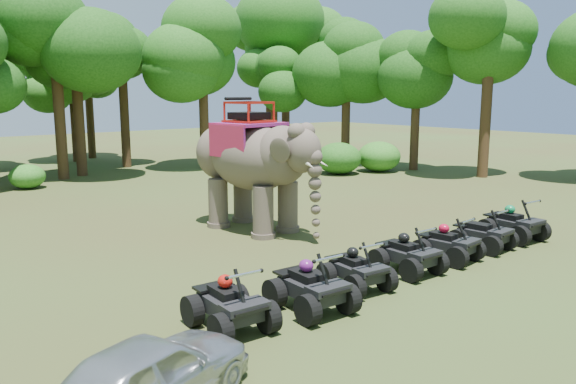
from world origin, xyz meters
The scene contains 23 objects.
ground centered at (0.00, 0.00, 0.00)m, with size 110.00×110.00×0.00m, color #47381E.
elephant centered at (1.22, 4.59, 2.24)m, with size 2.35×5.34×4.49m, color brown, non-canonical shape.
parked_car centered at (-6.65, -3.62, 0.59)m, with size 1.40×3.49×1.19m, color silver.
atv_0 centered at (-4.09, -1.90, 0.67)m, with size 1.32×1.81×1.34m, color black, non-canonical shape.
atv_1 centered at (-2.20, -2.21, 0.68)m, with size 1.34×1.84×1.36m, color black, non-canonical shape.
atv_2 centered at (-0.44, -1.90, 0.62)m, with size 1.21×1.66×1.23m, color black, non-canonical shape.
atv_3 centered at (1.50, -1.91, 0.64)m, with size 1.26×1.73×1.28m, color black, non-canonical shape.
atv_4 centered at (3.25, -1.94, 0.63)m, with size 1.25×1.71×1.27m, color black, non-canonical shape.
atv_5 centered at (5.04, -1.93, 0.63)m, with size 1.24×1.71×1.27m, color black, non-canonical shape.
atv_6 centered at (6.80, -1.94, 0.68)m, with size 1.34×1.84×1.37m, color black, non-canonical shape.
tree_0 centered at (0.00, 20.43, 4.62)m, with size 6.46×6.46×9.23m, color #195114, non-canonical shape.
tree_1 centered at (4.80, 23.03, 4.29)m, with size 6.00×6.00×8.57m, color #195114, non-canonical shape.
tree_2 centered at (8.45, 19.54, 4.58)m, with size 6.41×6.41×9.15m, color #195114, non-canonical shape.
tree_3 centered at (14.15, 19.74, 3.58)m, with size 5.01×5.01×7.16m, color #195114, non-canonical shape.
tree_4 centered at (16.56, 15.21, 4.34)m, with size 6.08×6.08×8.68m, color #195114, non-canonical shape.
tree_5 centered at (17.84, 10.59, 3.81)m, with size 5.34×5.34×7.62m, color #195114, non-canonical shape.
tree_6 centered at (18.29, 6.18, 4.76)m, with size 6.67×6.67×9.52m, color #195114, non-canonical shape.
tree_33 centered at (1.27, 21.12, 4.64)m, with size 6.49×6.49×9.28m, color #195114, non-canonical shape.
tree_34 centered at (2.42, 27.70, 3.54)m, with size 4.96×4.96×7.08m, color #195114, non-canonical shape.
tree_35 centered at (3.43, 28.10, 4.00)m, with size 5.59×5.59×7.99m, color #195114, non-canonical shape.
tree_37 centered at (4.96, 29.33, 4.03)m, with size 5.64×5.64×8.06m, color #195114, non-canonical shape.
tree_40 centered at (15.77, 22.31, 4.36)m, with size 6.10×6.10×8.72m, color #195114, non-canonical shape.
tree_41 centered at (17.84, 22.94, 5.47)m, with size 7.66×7.66×10.95m, color #195114, non-canonical shape.
Camera 1 is at (-9.96, -10.79, 4.67)m, focal length 35.00 mm.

